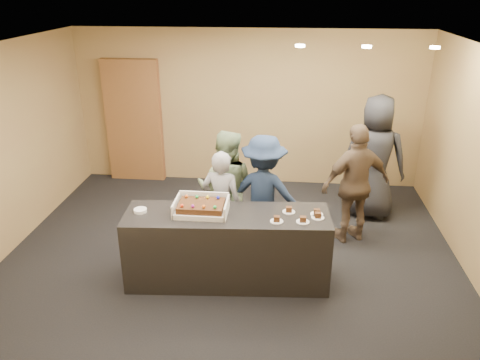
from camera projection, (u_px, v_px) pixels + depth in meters
The scene contains 17 objects.
room at pixel (231, 159), 5.85m from camera, with size 6.04×6.00×2.70m.
serving_counter at pixel (227, 248), 5.62m from camera, with size 2.40×0.70×0.90m, color black.
storage_cabinet at pixel (134, 121), 8.34m from camera, with size 0.99×0.15×2.19m, color brown.
cake_box at pixel (202, 209), 5.47m from camera, with size 0.62×0.43×0.18m.
sheet_cake at pixel (201, 206), 5.43m from camera, with size 0.53×0.36×0.11m.
plate_stack at pixel (140, 210), 5.49m from camera, with size 0.15×0.15×0.04m, color white.
slice_a at pixel (277, 220), 5.26m from camera, with size 0.15×0.15×0.07m.
slice_b at pixel (289, 210), 5.48m from camera, with size 0.15×0.15×0.07m.
slice_c at pixel (303, 220), 5.25m from camera, with size 0.15×0.15×0.07m.
slice_d at pixel (317, 213), 5.42m from camera, with size 0.15×0.15×0.07m.
slice_e at pixel (318, 216), 5.35m from camera, with size 0.15×0.15×0.07m.
person_server_grey at pixel (222, 204), 6.08m from camera, with size 0.53×0.35×1.46m, color gray.
person_sage_man at pixel (226, 189), 6.28m from camera, with size 0.80×0.62×1.65m, color gray.
person_navy_man at pixel (264, 194), 6.18m from camera, with size 1.04×0.60×1.61m, color #1B2944.
person_brown_extra at pixel (356, 184), 6.37m from camera, with size 0.99×0.41×1.70m, color brown.
person_dark_suit at pixel (374, 158), 7.02m from camera, with size 0.93×0.61×1.91m, color black.
ceiling_spotlights at pixel (367, 47), 5.64m from camera, with size 1.72×0.12×0.03m.
Camera 1 is at (0.65, -5.45, 3.40)m, focal length 35.00 mm.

